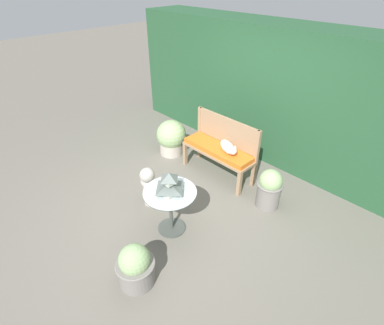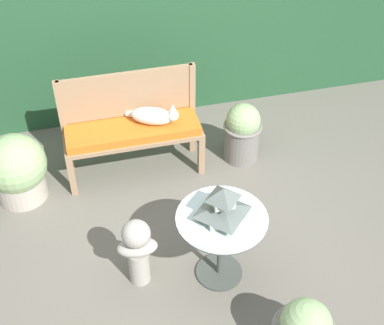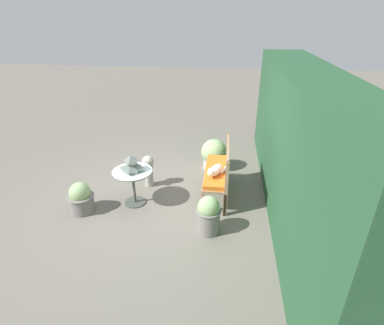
% 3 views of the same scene
% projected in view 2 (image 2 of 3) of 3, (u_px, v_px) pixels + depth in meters
% --- Properties ---
extents(ground, '(30.00, 30.00, 0.00)m').
position_uv_depth(ground, '(182.00, 239.00, 4.59)').
color(ground, '#666056').
extents(foliage_hedge_back, '(6.40, 0.93, 2.28)m').
position_uv_depth(foliage_hedge_back, '(128.00, 1.00, 5.60)').
color(foliage_hedge_back, '#234C2D').
rests_on(foliage_hedge_back, ground).
extents(garden_bench, '(1.29, 0.42, 0.54)m').
position_uv_depth(garden_bench, '(133.00, 134.00, 4.99)').
color(garden_bench, '#937556').
rests_on(garden_bench, ground).
extents(bench_backrest, '(1.29, 0.06, 1.00)m').
position_uv_depth(bench_backrest, '(128.00, 100.00, 4.96)').
color(bench_backrest, '#937556').
rests_on(bench_backrest, ground).
extents(cat, '(0.46, 0.36, 0.21)m').
position_uv_depth(cat, '(154.00, 116.00, 4.91)').
color(cat, silver).
rests_on(cat, garden_bench).
extents(patio_table, '(0.69, 0.69, 0.65)m').
position_uv_depth(patio_table, '(221.00, 230.00, 3.99)').
color(patio_table, '#424742').
rests_on(patio_table, ground).
extents(pagoda_birdhouse, '(0.33, 0.33, 0.29)m').
position_uv_depth(pagoda_birdhouse, '(222.00, 206.00, 3.82)').
color(pagoda_birdhouse, '#B2BCA8').
rests_on(pagoda_birdhouse, patio_table).
extents(garden_bust, '(0.32, 0.22, 0.64)m').
position_uv_depth(garden_bust, '(137.00, 248.00, 4.04)').
color(garden_bust, '#A39E93').
rests_on(garden_bust, ground).
extents(potted_plant_patio_mid, '(0.55, 0.55, 0.66)m').
position_uv_depth(potted_plant_patio_mid, '(17.00, 169.00, 4.80)').
color(potted_plant_patio_mid, '#ADA393').
rests_on(potted_plant_patio_mid, ground).
extents(potted_plant_bench_right, '(0.38, 0.38, 0.62)m').
position_uv_depth(potted_plant_bench_right, '(242.00, 132.00, 5.23)').
color(potted_plant_bench_right, slate).
rests_on(potted_plant_bench_right, ground).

